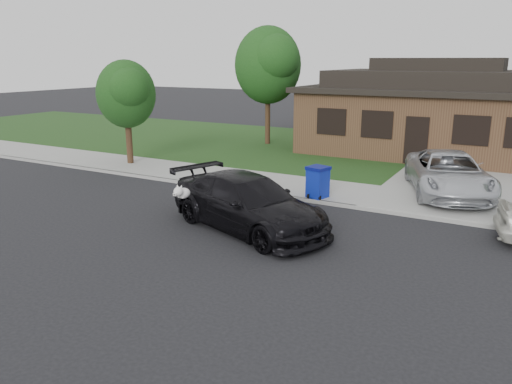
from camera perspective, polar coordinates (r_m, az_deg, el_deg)
The scene contains 11 objects.
ground at distance 15.11m, azimuth -6.55°, elevation -3.32°, with size 120.00×120.00×0.00m, color black.
sidewalk at distance 19.21m, azimuth 2.10°, elevation 0.92°, with size 60.00×3.00×0.12m, color gray.
curb at distance 17.93m, azimuth -0.07°, elevation -0.09°, with size 60.00×0.12×0.12m, color gray.
lawn at distance 26.44m, azimuth 10.01°, elevation 4.58°, with size 60.00×13.00×0.13m, color #193814.
driveway at distance 22.26m, azimuth 22.12°, elevation 1.79°, with size 4.50×13.00×0.14m, color gray.
sedan at distance 14.09m, azimuth -0.93°, elevation -1.27°, with size 5.74×3.82×1.54m.
minivan at distance 18.58m, azimuth 21.15°, elevation 1.99°, with size 2.42×5.24×1.46m, color silver.
recycling_bin at distance 17.14m, azimuth 7.07°, elevation 1.17°, with size 0.79×0.79×1.08m.
house at distance 27.12m, azimuth 19.73°, elevation 8.62°, with size 12.60×8.60×4.65m.
tree_0 at distance 27.63m, azimuth 1.57°, elevation 14.44°, with size 3.78×3.60×6.34m.
tree_2 at distance 23.07m, azimuth -14.57°, elevation 10.88°, with size 2.73×2.60×4.59m.
Camera 1 is at (8.42, -11.64, 4.70)m, focal length 35.00 mm.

